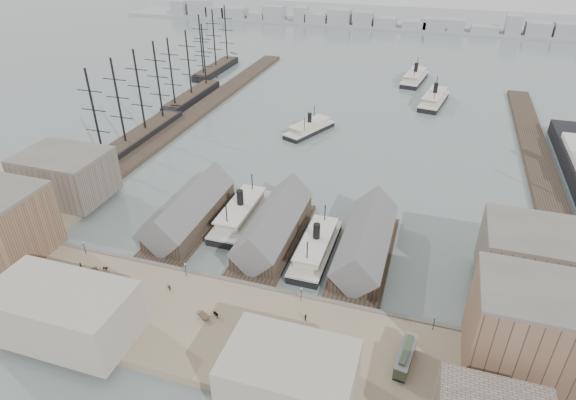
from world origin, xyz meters
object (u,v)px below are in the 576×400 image
(tram, at_px, (405,357))
(horse_cart_center, at_px, (212,315))
(ferry_docked_west, at_px, (241,213))
(horse_cart_left, at_px, (102,269))
(horse_cart_right, at_px, (291,347))

(tram, xyz_separation_m, horse_cart_center, (-42.49, 0.13, -1.06))
(tram, bearing_deg, horse_cart_center, -172.82)
(ferry_docked_west, bearing_deg, horse_cart_center, -75.96)
(horse_cart_left, bearing_deg, horse_cart_right, -57.93)
(horse_cart_left, xyz_separation_m, horse_cart_right, (53.31, -9.86, 0.01))
(ferry_docked_west, relative_size, horse_cart_right, 6.41)
(ferry_docked_west, distance_m, tram, 67.91)
(tram, xyz_separation_m, horse_cart_left, (-76.09, 6.39, -1.14))
(ferry_docked_west, distance_m, horse_cart_left, 42.73)
(tram, relative_size, horse_cart_center, 2.18)
(ferry_docked_west, relative_size, horse_cart_center, 6.20)
(ferry_docked_west, distance_m, horse_cart_center, 43.55)
(horse_cart_left, distance_m, horse_cart_center, 34.18)
(ferry_docked_west, xyz_separation_m, horse_cart_right, (30.27, -45.85, 0.22))
(ferry_docked_west, height_order, tram, ferry_docked_west)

